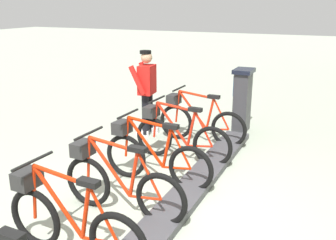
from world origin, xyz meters
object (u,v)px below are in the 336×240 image
at_px(bike_docked_0, 198,120).
at_px(bike_docked_3, 117,182).
at_px(payment_kiosk, 242,99).
at_px(bike_docked_2, 152,155).
at_px(bike_docked_4, 68,220).
at_px(worker_near_rack, 147,89).
at_px(bike_docked_1, 178,136).

xyz_separation_m(bike_docked_0, bike_docked_3, (0.00, 2.83, 0.00)).
bearing_deg(payment_kiosk, bike_docked_3, 81.54).
distance_m(bike_docked_2, bike_docked_4, 1.89).
bearing_deg(bike_docked_0, worker_near_rack, -2.98).
distance_m(bike_docked_3, bike_docked_4, 0.94).
relative_size(bike_docked_1, bike_docked_3, 1.00).
relative_size(bike_docked_1, bike_docked_2, 1.00).
relative_size(bike_docked_0, worker_near_rack, 1.04).
bearing_deg(payment_kiosk, bike_docked_1, 73.71).
bearing_deg(bike_docked_4, payment_kiosk, -96.81).
height_order(payment_kiosk, bike_docked_4, payment_kiosk).
bearing_deg(worker_near_rack, bike_docked_2, 119.49).
height_order(payment_kiosk, worker_near_rack, worker_near_rack).
distance_m(payment_kiosk, bike_docked_3, 3.89).
distance_m(payment_kiosk, bike_docked_1, 2.05).
bearing_deg(payment_kiosk, bike_docked_4, 83.19).
distance_m(bike_docked_3, worker_near_rack, 3.13).
distance_m(bike_docked_0, worker_near_rack, 1.20).
bearing_deg(bike_docked_1, bike_docked_4, 90.00).
bearing_deg(bike_docked_1, bike_docked_0, -90.00).
height_order(bike_docked_3, bike_docked_4, same).
relative_size(payment_kiosk, bike_docked_4, 0.74).
distance_m(bike_docked_1, worker_near_rack, 1.56).
bearing_deg(bike_docked_1, bike_docked_3, 90.00).
height_order(bike_docked_0, bike_docked_1, same).
height_order(payment_kiosk, bike_docked_0, payment_kiosk).
bearing_deg(payment_kiosk, bike_docked_2, 78.85).
height_order(bike_docked_2, bike_docked_4, same).
distance_m(payment_kiosk, bike_docked_2, 2.97).
bearing_deg(bike_docked_3, payment_kiosk, -98.46).
bearing_deg(bike_docked_4, worker_near_rack, -73.99).
relative_size(bike_docked_0, bike_docked_1, 1.00).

